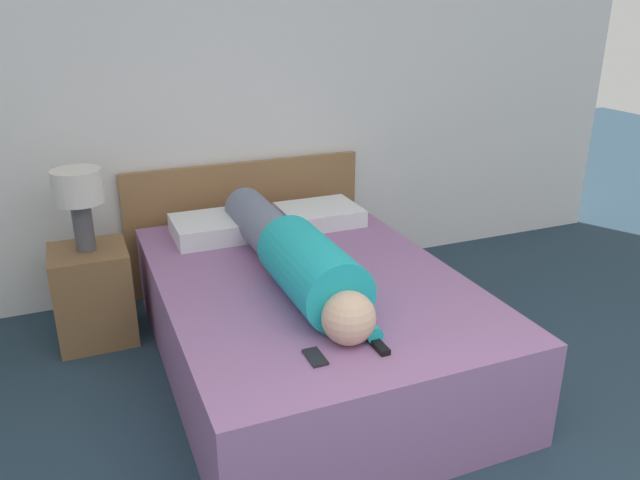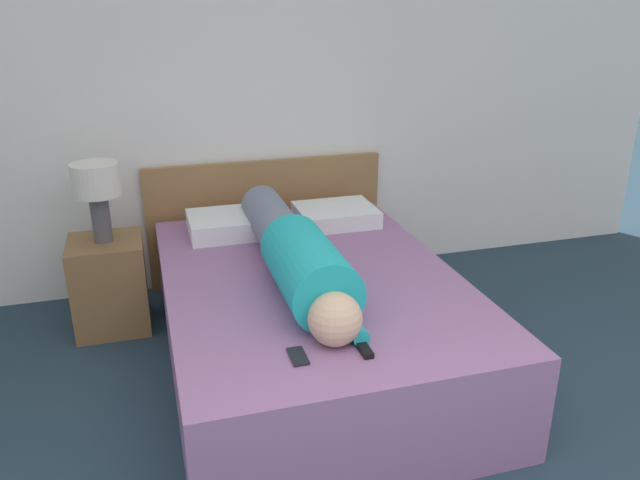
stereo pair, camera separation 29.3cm
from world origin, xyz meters
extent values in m
cube|color=white|center=(0.00, 3.47, 1.30)|extent=(6.16, 0.06, 2.60)
cube|color=#936699|center=(0.11, 2.27, 0.25)|extent=(1.46, 2.07, 0.51)
cube|color=olive|center=(0.11, 3.40, 0.42)|extent=(1.58, 0.04, 0.83)
cube|color=brown|center=(-0.91, 2.98, 0.27)|extent=(0.41, 0.40, 0.54)
cylinder|color=#4C4C51|center=(-0.91, 2.98, 0.68)|extent=(0.10, 0.10, 0.27)
cylinder|color=silver|center=(-0.91, 2.98, 0.90)|extent=(0.26, 0.26, 0.18)
sphere|color=#DBB293|center=(0.02, 1.60, 0.62)|extent=(0.22, 0.22, 0.22)
cylinder|color=#1EADB7|center=(0.02, 2.00, 0.67)|extent=(0.32, 0.66, 0.32)
cylinder|color=slate|center=(0.02, 2.72, 0.63)|extent=(0.25, 0.78, 0.25)
cylinder|color=#1EADB7|center=(0.12, 1.65, 0.54)|extent=(0.07, 0.22, 0.07)
cube|color=white|center=(-0.18, 3.00, 0.56)|extent=(0.51, 0.40, 0.11)
cube|color=white|center=(0.47, 3.00, 0.56)|extent=(0.48, 0.40, 0.10)
cube|color=black|center=(0.12, 1.52, 0.52)|extent=(0.04, 0.15, 0.02)
cube|color=black|center=(-0.15, 1.54, 0.51)|extent=(0.06, 0.13, 0.01)
camera|label=1|loc=(-0.93, -0.41, 1.82)|focal=35.00mm
camera|label=2|loc=(-0.66, -0.51, 1.82)|focal=35.00mm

